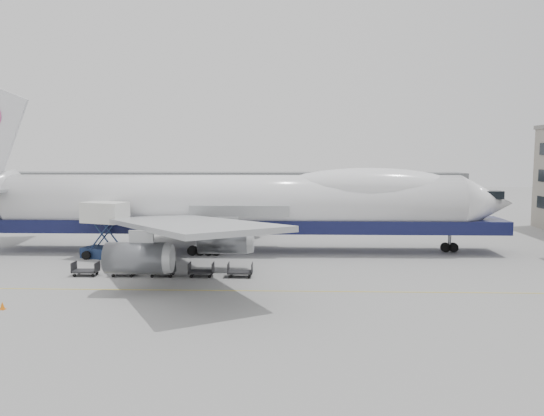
{
  "coord_description": "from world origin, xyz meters",
  "views": [
    {
      "loc": [
        6.51,
        -49.06,
        11.48
      ],
      "look_at": [
        4.67,
        6.0,
        5.69
      ],
      "focal_mm": 35.0,
      "sensor_mm": 36.0,
      "label": 1
    }
  ],
  "objects": [
    {
      "name": "ground",
      "position": [
        0.0,
        0.0,
        0.0
      ],
      "size": [
        260.0,
        260.0,
        0.0
      ],
      "primitive_type": "plane",
      "color": "gray",
      "rests_on": "ground"
    },
    {
      "name": "apron_line",
      "position": [
        0.0,
        -6.0,
        0.01
      ],
      "size": [
        60.0,
        0.15,
        0.01
      ],
      "primitive_type": "cube",
      "color": "gold",
      "rests_on": "ground"
    },
    {
      "name": "hangar",
      "position": [
        -10.0,
        70.0,
        3.5
      ],
      "size": [
        110.0,
        8.0,
        7.0
      ],
      "primitive_type": "cube",
      "color": "slate",
      "rests_on": "ground"
    },
    {
      "name": "airliner",
      "position": [
        0.64,
        12.0,
        5.62
      ],
      "size": [
        67.0,
        55.3,
        19.98
      ],
      "color": "white",
      "rests_on": "ground"
    },
    {
      "name": "catering_truck",
      "position": [
        -13.56,
        7.42,
        3.44
      ],
      "size": [
        5.6,
        4.6,
        6.12
      ],
      "rotation": [
        0.0,
        0.0,
        -0.33
      ],
      "color": "#182749",
      "rests_on": "ground"
    },
    {
      "name": "traffic_cone",
      "position": [
        -14.55,
        -11.87,
        0.28
      ],
      "size": [
        0.4,
        0.4,
        0.59
      ],
      "rotation": [
        0.0,
        0.0,
        -0.44
      ],
      "color": "orange",
      "rests_on": "ground"
    },
    {
      "name": "dolly_0",
      "position": [
        -12.54,
        -1.08,
        0.53
      ],
      "size": [
        2.3,
        1.35,
        1.3
      ],
      "color": "#2D2D30",
      "rests_on": "ground"
    },
    {
      "name": "dolly_1",
      "position": [
        -8.91,
        -1.08,
        0.53
      ],
      "size": [
        2.3,
        1.35,
        1.3
      ],
      "color": "#2D2D30",
      "rests_on": "ground"
    },
    {
      "name": "dolly_2",
      "position": [
        -5.29,
        -1.08,
        0.53
      ],
      "size": [
        2.3,
        1.35,
        1.3
      ],
      "color": "#2D2D30",
      "rests_on": "ground"
    },
    {
      "name": "dolly_3",
      "position": [
        -1.66,
        -1.08,
        0.53
      ],
      "size": [
        2.3,
        1.35,
        1.3
      ],
      "color": "#2D2D30",
      "rests_on": "ground"
    },
    {
      "name": "dolly_4",
      "position": [
        1.96,
        -1.08,
        0.53
      ],
      "size": [
        2.3,
        1.35,
        1.3
      ],
      "color": "#2D2D30",
      "rests_on": "ground"
    }
  ]
}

